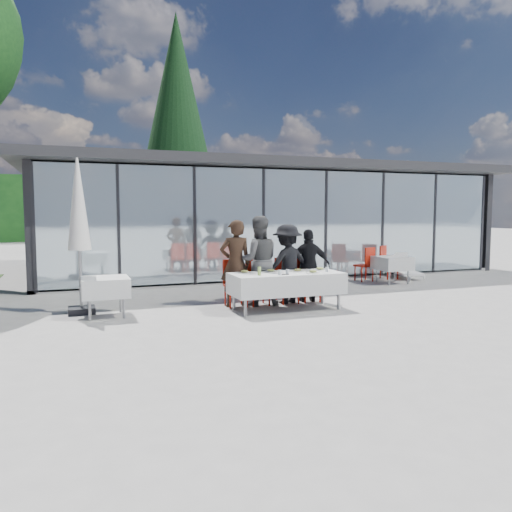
% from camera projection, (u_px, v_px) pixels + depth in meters
% --- Properties ---
extents(ground, '(90.00, 90.00, 0.00)m').
position_uv_depth(ground, '(288.00, 312.00, 9.83)').
color(ground, gray).
rests_on(ground, ground).
extents(pavilion, '(14.80, 8.80, 3.44)m').
position_uv_depth(pavilion, '(247.00, 207.00, 17.96)').
color(pavilion, gray).
rests_on(pavilion, ground).
extents(treeline, '(62.50, 2.00, 4.40)m').
position_uv_depth(treeline, '(100.00, 209.00, 35.09)').
color(treeline, '#123A14').
rests_on(treeline, ground).
extents(dining_table, '(2.26, 0.96, 0.75)m').
position_uv_depth(dining_table, '(286.00, 283.00, 10.04)').
color(dining_table, silver).
rests_on(dining_table, ground).
extents(diner_a, '(0.71, 0.71, 1.81)m').
position_uv_depth(diner_a, '(236.00, 263.00, 10.34)').
color(diner_a, '#301F15').
rests_on(diner_a, ground).
extents(diner_chair_a, '(0.44, 0.44, 0.97)m').
position_uv_depth(diner_chair_a, '(235.00, 281.00, 10.44)').
color(diner_chair_a, '#B31B0B').
rests_on(diner_chair_a, ground).
extents(diner_b, '(1.06, 1.06, 1.89)m').
position_uv_depth(diner_b, '(258.00, 261.00, 10.51)').
color(diner_b, '#525252').
rests_on(diner_b, ground).
extents(diner_chair_b, '(0.44, 0.44, 0.97)m').
position_uv_depth(diner_chair_b, '(257.00, 279.00, 10.62)').
color(diner_chair_b, '#B31B0B').
rests_on(diner_chair_b, ground).
extents(diner_c, '(1.33, 1.33, 1.71)m').
position_uv_depth(diner_c, '(287.00, 264.00, 10.76)').
color(diner_c, black).
rests_on(diner_c, ground).
extents(diner_chair_c, '(0.44, 0.44, 0.97)m').
position_uv_depth(diner_chair_c, '(286.00, 278.00, 10.85)').
color(diner_chair_c, '#B31B0B').
rests_on(diner_chair_c, ground).
extents(diner_d, '(1.13, 1.13, 1.60)m').
position_uv_depth(diner_d, '(309.00, 266.00, 10.94)').
color(diner_d, black).
rests_on(diner_d, ground).
extents(diner_chair_d, '(0.44, 0.44, 0.97)m').
position_uv_depth(diner_chair_d, '(307.00, 277.00, 11.03)').
color(diner_chair_d, '#B31B0B').
rests_on(diner_chair_d, ground).
extents(plate_a, '(0.27, 0.27, 0.07)m').
position_uv_depth(plate_a, '(245.00, 272.00, 9.95)').
color(plate_a, white).
rests_on(plate_a, dining_table).
extents(plate_b, '(0.27, 0.27, 0.07)m').
position_uv_depth(plate_b, '(271.00, 271.00, 10.12)').
color(plate_b, white).
rests_on(plate_b, dining_table).
extents(plate_c, '(0.27, 0.27, 0.07)m').
position_uv_depth(plate_c, '(298.00, 271.00, 10.18)').
color(plate_c, white).
rests_on(plate_c, dining_table).
extents(plate_d, '(0.27, 0.27, 0.07)m').
position_uv_depth(plate_d, '(320.00, 269.00, 10.46)').
color(plate_d, white).
rests_on(plate_d, dining_table).
extents(plate_extra, '(0.27, 0.27, 0.07)m').
position_uv_depth(plate_extra, '(313.00, 272.00, 9.95)').
color(plate_extra, white).
rests_on(plate_extra, dining_table).
extents(juice_bottle, '(0.06, 0.06, 0.17)m').
position_uv_depth(juice_bottle, '(259.00, 271.00, 9.62)').
color(juice_bottle, '#9AC351').
rests_on(juice_bottle, dining_table).
extents(drinking_glasses, '(1.18, 0.21, 0.10)m').
position_uv_depth(drinking_glasses, '(299.00, 271.00, 9.88)').
color(drinking_glasses, silver).
rests_on(drinking_glasses, dining_table).
extents(folded_eyeglasses, '(0.14, 0.03, 0.01)m').
position_uv_depth(folded_eyeglasses, '(285.00, 274.00, 9.73)').
color(folded_eyeglasses, black).
rests_on(folded_eyeglasses, dining_table).
extents(spare_table_left, '(0.86, 0.86, 0.74)m').
position_uv_depth(spare_table_left, '(105.00, 287.00, 9.40)').
color(spare_table_left, silver).
rests_on(spare_table_left, ground).
extents(spare_table_right, '(0.86, 0.86, 0.74)m').
position_uv_depth(spare_table_right, '(392.00, 263.00, 13.77)').
color(spare_table_right, silver).
rests_on(spare_table_right, ground).
extents(spare_chair_a, '(0.61, 0.61, 0.97)m').
position_uv_depth(spare_chair_a, '(386.00, 261.00, 14.75)').
color(spare_chair_a, '#B31B0B').
rests_on(spare_chair_a, ground).
extents(spare_chair_b, '(0.57, 0.57, 0.97)m').
position_uv_depth(spare_chair_b, '(367.00, 263.00, 14.15)').
color(spare_chair_b, '#B31B0B').
rests_on(spare_chair_b, ground).
extents(market_umbrella, '(0.50, 0.50, 3.00)m').
position_uv_depth(market_umbrella, '(79.00, 214.00, 9.55)').
color(market_umbrella, black).
rests_on(market_umbrella, ground).
extents(lounger, '(0.92, 1.44, 0.72)m').
position_uv_depth(lounger, '(403.00, 269.00, 15.00)').
color(lounger, white).
rests_on(lounger, ground).
extents(conifer_tree, '(4.00, 4.00, 10.50)m').
position_uv_depth(conifer_tree, '(177.00, 119.00, 21.62)').
color(conifer_tree, '#382316').
rests_on(conifer_tree, ground).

